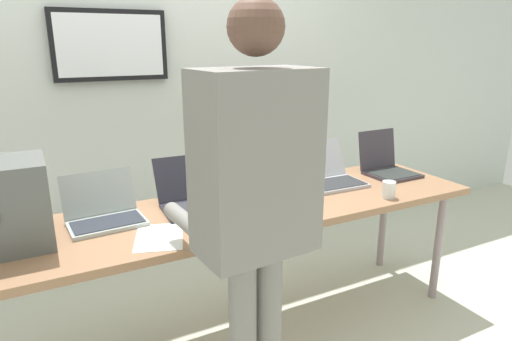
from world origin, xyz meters
The scene contains 11 objects.
ground centered at (0.00, 0.00, -0.02)m, with size 8.00×8.00×0.04m, color beige.
back_wall centered at (-0.01, 1.13, 1.32)m, with size 8.00×0.11×2.62m.
workbench centered at (0.00, 0.00, 0.73)m, with size 2.76×0.70×0.78m.
laptop_station_0 centered at (-0.68, 0.13, 0.83)m, with size 0.37×0.32×0.23m.
laptop_station_1 centered at (-0.22, 0.13, 0.84)m, with size 0.36×0.39×0.24m.
laptop_station_2 centered at (0.23, 0.14, 0.83)m, with size 0.35×0.36×0.22m.
laptop_station_3 centered at (0.68, 0.13, 0.84)m, with size 0.36×0.38×0.24m.
laptop_station_4 centered at (1.13, 0.11, 0.84)m, with size 0.31×0.32×0.28m.
person centered at (-0.24, -0.62, 1.08)m, with size 0.47×0.61×1.78m.
coffee_mug centered at (0.81, -0.25, 0.83)m, with size 0.08×0.08×0.10m.
paper_sheet centered at (-0.49, -0.17, 0.78)m, with size 0.29×0.35×0.00m.
Camera 1 is at (-0.95, -2.00, 1.63)m, focal length 30.94 mm.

